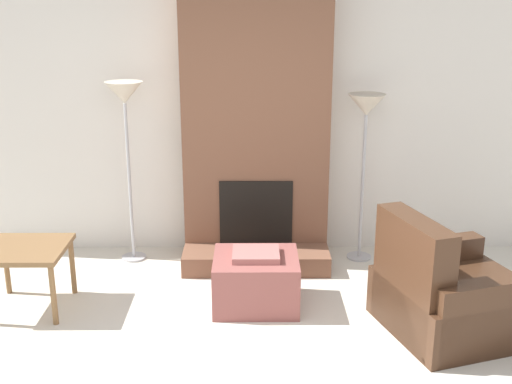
{
  "coord_description": "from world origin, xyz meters",
  "views": [
    {
      "loc": [
        -0.03,
        -3.3,
        2.43
      ],
      "look_at": [
        0.0,
        2.33,
        0.69
      ],
      "focal_mm": 45.0,
      "sensor_mm": 36.0,
      "label": 1
    }
  ],
  "objects_px": {
    "side_table": "(26,255)",
    "floor_lamp_right": "(366,116)",
    "floor_lamp_left": "(125,105)",
    "armchair": "(447,297)",
    "ottoman": "(256,280)"
  },
  "relations": [
    {
      "from": "side_table",
      "to": "floor_lamp_right",
      "type": "relative_size",
      "value": 0.4
    },
    {
      "from": "side_table",
      "to": "floor_lamp_left",
      "type": "xyz_separation_m",
      "value": [
        0.65,
        1.02,
        1.03
      ]
    },
    {
      "from": "floor_lamp_left",
      "to": "floor_lamp_right",
      "type": "distance_m",
      "value": 2.17
    },
    {
      "from": "armchair",
      "to": "floor_lamp_right",
      "type": "distance_m",
      "value": 1.83
    },
    {
      "from": "ottoman",
      "to": "armchair",
      "type": "distance_m",
      "value": 1.48
    },
    {
      "from": "ottoman",
      "to": "side_table",
      "type": "xyz_separation_m",
      "value": [
        -1.82,
        -0.04,
        0.24
      ]
    },
    {
      "from": "side_table",
      "to": "floor_lamp_left",
      "type": "bearing_deg",
      "value": 57.38
    },
    {
      "from": "armchair",
      "to": "side_table",
      "type": "bearing_deg",
      "value": 65.66
    },
    {
      "from": "ottoman",
      "to": "floor_lamp_left",
      "type": "height_order",
      "value": "floor_lamp_left"
    },
    {
      "from": "armchair",
      "to": "side_table",
      "type": "xyz_separation_m",
      "value": [
        -3.24,
        0.38,
        0.18
      ]
    },
    {
      "from": "ottoman",
      "to": "floor_lamp_right",
      "type": "bearing_deg",
      "value": 44.24
    },
    {
      "from": "armchair",
      "to": "floor_lamp_left",
      "type": "height_order",
      "value": "floor_lamp_left"
    },
    {
      "from": "side_table",
      "to": "floor_lamp_left",
      "type": "relative_size",
      "value": 0.38
    },
    {
      "from": "ottoman",
      "to": "floor_lamp_left",
      "type": "relative_size",
      "value": 0.4
    },
    {
      "from": "armchair",
      "to": "floor_lamp_right",
      "type": "bearing_deg",
      "value": -0.78
    }
  ]
}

